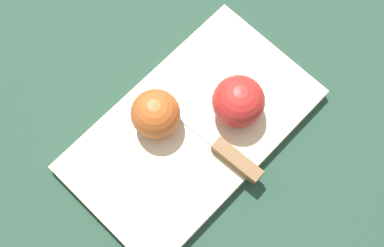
% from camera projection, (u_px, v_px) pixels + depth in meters
% --- Properties ---
extents(ground_plane, '(4.00, 4.00, 0.00)m').
position_uv_depth(ground_plane, '(192.00, 133.00, 0.79)').
color(ground_plane, '#1E3828').
extents(cutting_board, '(0.38, 0.24, 0.02)m').
position_uv_depth(cutting_board, '(192.00, 130.00, 0.78)').
color(cutting_board, '#D1B789').
rests_on(cutting_board, ground_plane).
extents(apple_half_left, '(0.07, 0.07, 0.07)m').
position_uv_depth(apple_half_left, '(239.00, 102.00, 0.75)').
color(apple_half_left, red).
rests_on(apple_half_left, cutting_board).
extents(apple_half_right, '(0.07, 0.07, 0.07)m').
position_uv_depth(apple_half_right, '(156.00, 114.00, 0.74)').
color(apple_half_right, '#AD4C1E').
rests_on(apple_half_right, cutting_board).
extents(knife, '(0.02, 0.18, 0.02)m').
position_uv_depth(knife, '(232.00, 154.00, 0.75)').
color(knife, silver).
rests_on(knife, cutting_board).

